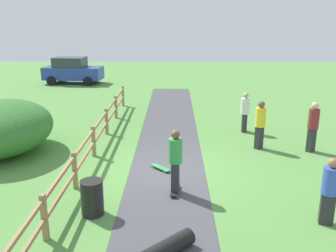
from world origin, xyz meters
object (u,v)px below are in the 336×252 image
at_px(bystander_white, 245,110).
at_px(bystander_blue, 330,188).
at_px(bush_large, 2,127).
at_px(skateboard_loose, 160,168).
at_px(skater_riding, 175,158).
at_px(bystander_yellow, 260,122).
at_px(trash_bin, 92,198).
at_px(bystander_maroon, 313,124).
at_px(parked_car_blue, 72,70).

bearing_deg(bystander_white, bystander_blue, -85.16).
height_order(bush_large, skateboard_loose, bush_large).
bearing_deg(skater_riding, bystander_yellow, 50.11).
relative_size(skater_riding, bystander_blue, 1.09).
relative_size(trash_bin, bystander_maroon, 0.49).
height_order(bush_large, trash_bin, bush_large).
distance_m(trash_bin, bystander_white, 8.65).
xyz_separation_m(skater_riding, bystander_white, (2.96, 5.85, -0.11)).
bearing_deg(bystander_maroon, bystander_yellow, 170.93).
distance_m(skater_riding, skateboard_loose, 1.93).
height_order(bystander_yellow, parked_car_blue, parked_car_blue).
distance_m(bystander_blue, bystander_yellow, 5.30).
bearing_deg(bystander_blue, parked_car_blue, 120.05).
distance_m(bush_large, trash_bin, 6.01).
height_order(trash_bin, parked_car_blue, parked_car_blue).
distance_m(skater_riding, bystander_maroon, 6.05).
distance_m(trash_bin, bystander_maroon, 8.44).
bearing_deg(parked_car_blue, bystander_blue, -59.95).
xyz_separation_m(bystander_blue, bystander_maroon, (1.38, 4.99, 0.11)).
distance_m(skateboard_loose, bystander_blue, 5.20).
xyz_separation_m(skateboard_loose, bystander_maroon, (5.44, 1.84, 0.94)).
bearing_deg(skater_riding, skateboard_loose, 106.48).
xyz_separation_m(bush_large, bystander_yellow, (9.33, 0.61, 0.06)).
bearing_deg(skateboard_loose, skater_riding, -73.52).
bearing_deg(bystander_blue, skateboard_loose, 142.25).
distance_m(trash_bin, bystander_blue, 5.68).
height_order(bystander_maroon, bystander_yellow, bystander_maroon).
bearing_deg(bystander_blue, bystander_maroon, 74.53).
relative_size(bystander_blue, bystander_yellow, 0.92).
bearing_deg(parked_car_blue, skateboard_loose, -66.31).
height_order(bystander_maroon, parked_car_blue, parked_car_blue).
bearing_deg(bystander_maroon, parked_car_blue, 131.31).
height_order(bystander_maroon, bystander_white, bystander_maroon).
height_order(skateboard_loose, bystander_maroon, bystander_maroon).
bearing_deg(bystander_maroon, bush_large, -178.38).
relative_size(bystander_white, parked_car_blue, 0.39).
distance_m(skateboard_loose, bystander_maroon, 5.82).
bearing_deg(trash_bin, bystander_yellow, 43.50).
bearing_deg(bystander_yellow, trash_bin, -136.50).
distance_m(skater_riding, bystander_yellow, 4.88).
distance_m(bush_large, bystander_white, 9.56).
bearing_deg(bystander_blue, bystander_yellow, 94.92).
xyz_separation_m(skateboard_loose, bystander_white, (3.44, 4.24, 0.85)).
relative_size(bystander_blue, bystander_white, 0.99).
height_order(trash_bin, bystander_blue, bystander_blue).
bearing_deg(bystander_white, bystander_yellow, -85.36).
bearing_deg(trash_bin, bystander_maroon, 33.41).
distance_m(bush_large, bystander_yellow, 9.35).
distance_m(bystander_white, parked_car_blue, 15.79).
bearing_deg(bystander_yellow, bystander_white, 94.64).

